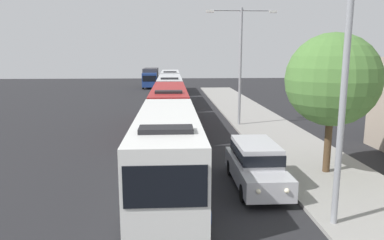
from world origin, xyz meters
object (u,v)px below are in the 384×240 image
object	(u,v)px
bus_fourth_in_line	(170,81)
streetlamp_near	(346,56)
bus_middle	(170,89)
streetlamp_mid	(241,56)
roadside_tree	(332,80)
white_suv	(256,163)
bus_second_in_line	(169,106)
box_truck_oncoming	(151,77)
bus_lead	(168,147)

from	to	relation	value
bus_fourth_in_line	streetlamp_near	size ratio (longest dim) A/B	1.28
bus_middle	streetlamp_near	xyz separation A→B (m)	(5.40, -28.75, 3.80)
streetlamp_near	streetlamp_mid	xyz separation A→B (m)	(-0.00, 16.47, -0.08)
streetlamp_near	roadside_tree	size ratio (longest dim) A/B	1.38
streetlamp_near	bus_middle	bearing A→B (deg)	100.63
bus_middle	roadside_tree	xyz separation A→B (m)	(7.34, -23.73, 2.71)
white_suv	bus_middle	bearing A→B (deg)	98.41
bus_second_in_line	white_suv	world-z (taller)	bus_second_in_line
bus_second_in_line	bus_fourth_in_line	bearing A→B (deg)	90.00
bus_middle	roadside_tree	size ratio (longest dim) A/B	1.87
bus_fourth_in_line	streetlamp_mid	size ratio (longest dim) A/B	1.28
roadside_tree	box_truck_oncoming	bearing A→B (deg)	103.36
bus_fourth_in_line	box_truck_oncoming	xyz separation A→B (m)	(-3.30, 8.05, 0.02)
box_truck_oncoming	streetlamp_near	size ratio (longest dim) A/B	0.92
roadside_tree	streetlamp_near	bearing A→B (deg)	-111.08
white_suv	streetlamp_mid	size ratio (longest dim) A/B	0.58
bus_lead	roadside_tree	size ratio (longest dim) A/B	1.69
white_suv	bus_lead	bearing A→B (deg)	175.59
bus_fourth_in_line	box_truck_oncoming	size ratio (longest dim) A/B	1.39
bus_fourth_in_line	box_truck_oncoming	world-z (taller)	bus_fourth_in_line
bus_second_in_line	streetlamp_mid	bearing A→B (deg)	4.99
bus_lead	bus_fourth_in_line	xyz separation A→B (m)	(0.00, 37.74, 0.00)
bus_second_in_line	bus_middle	bearing A→B (deg)	90.00
bus_second_in_line	bus_middle	distance (m)	12.75
box_truck_oncoming	white_suv	bearing A→B (deg)	-81.36
bus_middle	box_truck_oncoming	xyz separation A→B (m)	(-3.30, 21.06, 0.02)
streetlamp_near	streetlamp_mid	bearing A→B (deg)	90.00
bus_fourth_in_line	streetlamp_mid	bearing A→B (deg)	-77.95
bus_lead	white_suv	world-z (taller)	bus_lead
bus_fourth_in_line	streetlamp_near	bearing A→B (deg)	-82.64
bus_fourth_in_line	streetlamp_near	xyz separation A→B (m)	(5.40, -41.77, 3.80)
bus_lead	box_truck_oncoming	world-z (taller)	bus_lead
bus_middle	bus_lead	bearing A→B (deg)	-90.00
white_suv	roadside_tree	bearing A→B (deg)	19.51
bus_second_in_line	streetlamp_near	world-z (taller)	streetlamp_near
bus_middle	bus_fourth_in_line	distance (m)	13.01
bus_lead	white_suv	distance (m)	3.77
white_suv	bus_fourth_in_line	bearing A→B (deg)	95.55
white_suv	roadside_tree	size ratio (longest dim) A/B	0.81
bus_lead	bus_middle	xyz separation A→B (m)	(0.00, 24.73, 0.00)
bus_lead	streetlamp_mid	bearing A→B (deg)	66.55
bus_fourth_in_line	streetlamp_mid	xyz separation A→B (m)	(5.40, -25.30, 3.72)
white_suv	roadside_tree	distance (m)	5.12
streetlamp_mid	roadside_tree	distance (m)	11.65
bus_second_in_line	roadside_tree	size ratio (longest dim) A/B	1.90
bus_middle	white_suv	xyz separation A→B (m)	(3.70, -25.02, -0.66)
bus_fourth_in_line	roadside_tree	xyz separation A→B (m)	(7.34, -36.74, 2.71)
streetlamp_near	box_truck_oncoming	bearing A→B (deg)	99.91
bus_fourth_in_line	box_truck_oncoming	distance (m)	8.70
bus_second_in_line	bus_lead	bearing A→B (deg)	-90.00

